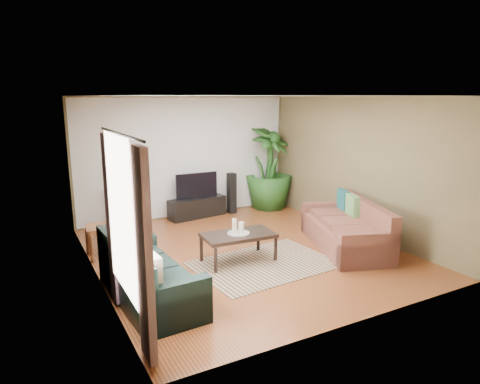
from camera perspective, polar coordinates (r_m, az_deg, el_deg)
floor at (r=7.64m, az=0.72°, el=-8.00°), size 5.50×5.50×0.00m
ceiling at (r=7.15m, az=0.78°, el=12.69°), size 5.50×5.50×0.00m
wall_back at (r=9.75m, az=-7.13°, el=4.61°), size 5.00×0.00×5.00m
wall_front at (r=5.11m, az=15.87°, el=-3.08°), size 5.00×0.00×5.00m
wall_left at (r=6.47m, az=-19.01°, el=-0.03°), size 0.00×5.50×5.50m
wall_right at (r=8.75m, az=15.25°, el=3.36°), size 0.00×5.50×5.50m
backwall_panel at (r=9.74m, az=-7.11°, el=4.60°), size 4.90×0.00×4.90m
window_pane at (r=4.93m, az=-15.71°, el=-3.03°), size 0.00×1.80×1.80m
curtain_near at (r=4.33m, az=-12.62°, el=-8.55°), size 0.08×0.35×2.20m
curtain_far at (r=5.72m, az=-16.75°, el=-3.56°), size 0.08×0.35×2.20m
curtain_rod at (r=4.79m, az=-15.76°, el=7.47°), size 0.03×1.90×0.03m
sofa_left at (r=5.93m, az=-12.02°, el=-10.12°), size 0.98×2.05×0.85m
sofa_right at (r=7.97m, az=13.79°, el=-4.28°), size 1.65×2.37×0.85m
area_rug at (r=7.12m, az=3.28°, el=-9.57°), size 2.34×1.75×0.01m
coffee_table at (r=7.16m, az=-0.20°, el=-7.39°), size 1.22×0.71×0.48m
candle_tray at (r=7.08m, az=-0.21°, el=-5.49°), size 0.36×0.36×0.02m
candle_tall at (r=7.04m, az=-0.75°, el=-4.52°), size 0.08×0.08×0.24m
candle_mid at (r=7.03m, az=0.24°, el=-4.77°), size 0.08×0.08×0.18m
candle_short at (r=7.14m, az=0.06°, el=-4.65°), size 0.08×0.08×0.15m
tv_stand at (r=9.78m, az=-5.73°, el=-2.07°), size 1.37×0.59×0.44m
television at (r=9.67m, az=-5.80°, el=0.86°), size 0.98×0.05×0.58m
speaker_left at (r=9.22m, az=-15.63°, el=-1.61°), size 0.23×0.24×1.00m
speaker_right at (r=10.02m, az=-1.13°, el=-0.16°), size 0.18×0.20×0.95m
potted_plant at (r=10.41m, az=3.91°, el=3.25°), size 1.46×1.46×2.01m
plant_pot at (r=10.58m, az=3.84°, el=-1.34°), size 0.37×0.37×0.29m
pedestal at (r=8.70m, az=-15.36°, el=-4.62°), size 0.45×0.45×0.36m
vase at (r=8.60m, az=-15.49°, el=-2.40°), size 0.33×0.33×0.47m
side_table at (r=7.73m, az=-17.82°, el=-6.24°), size 0.57×0.57×0.55m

